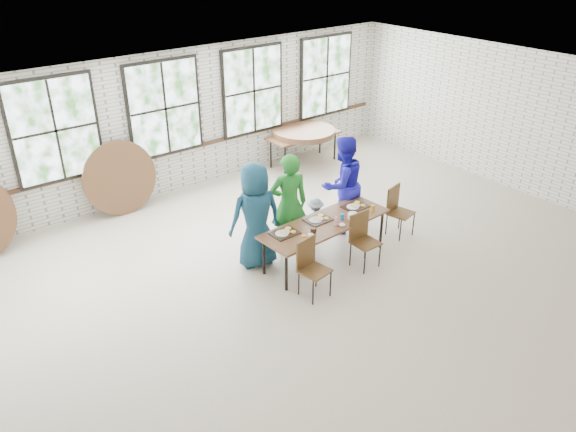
% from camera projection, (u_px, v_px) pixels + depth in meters
% --- Properties ---
extents(room, '(12.00, 12.00, 12.00)m').
position_uv_depth(room, '(165.00, 111.00, 11.41)').
color(room, '#C4B49C').
rests_on(room, ground).
extents(dining_table, '(2.43, 0.89, 0.74)m').
position_uv_depth(dining_table, '(325.00, 225.00, 9.46)').
color(dining_table, brown).
rests_on(dining_table, ground).
extents(chair_near_left, '(0.48, 0.47, 0.95)m').
position_uv_depth(chair_near_left, '(310.00, 263.00, 8.64)').
color(chair_near_left, '#54391C').
rests_on(chair_near_left, ground).
extents(chair_near_right, '(0.43, 0.41, 0.95)m').
position_uv_depth(chair_near_right, '(362.00, 235.00, 9.42)').
color(chair_near_right, '#54391C').
rests_on(chair_near_right, ground).
extents(chair_spare, '(0.50, 0.49, 0.95)m').
position_uv_depth(chair_spare, '(397.00, 207.00, 10.37)').
color(chair_spare, '#54391C').
rests_on(chair_spare, ground).
extents(adult_teal, '(0.99, 0.75, 1.84)m').
position_uv_depth(adult_teal, '(256.00, 216.00, 9.26)').
color(adult_teal, '#1B5067').
rests_on(adult_teal, ground).
extents(adult_green, '(0.79, 0.66, 1.84)m').
position_uv_depth(adult_green, '(289.00, 204.00, 9.65)').
color(adult_green, '#1D6E22').
rests_on(adult_green, ground).
extents(toddler, '(0.57, 0.37, 0.83)m').
position_uv_depth(toddler, '(315.00, 219.00, 10.22)').
color(toddler, '#142140').
rests_on(toddler, ground).
extents(adult_blue, '(0.95, 0.76, 1.86)m').
position_uv_depth(adult_blue, '(342.00, 185.00, 10.34)').
color(adult_blue, '#1C19B0').
rests_on(adult_blue, ground).
extents(storage_table, '(1.82, 0.79, 0.74)m').
position_uv_depth(storage_table, '(304.00, 137.00, 13.42)').
color(storage_table, brown).
rests_on(storage_table, ground).
extents(tabletop_clutter, '(2.02, 0.62, 0.11)m').
position_uv_depth(tabletop_clutter, '(330.00, 220.00, 9.47)').
color(tabletop_clutter, black).
rests_on(tabletop_clutter, dining_table).
extents(round_tops_stacked, '(1.50, 1.50, 0.13)m').
position_uv_depth(round_tops_stacked, '(304.00, 132.00, 13.36)').
color(round_tops_stacked, brown).
rests_on(round_tops_stacked, storage_table).
extents(round_tops_leaning, '(4.25, 0.46, 1.49)m').
position_uv_depth(round_tops_leaning, '(25.00, 204.00, 10.05)').
color(round_tops_leaning, brown).
rests_on(round_tops_leaning, ground).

